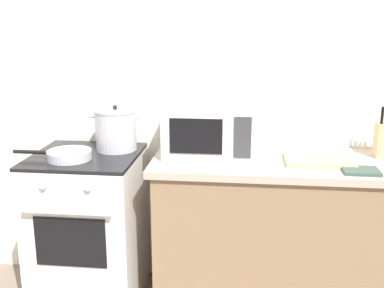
% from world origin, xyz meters
% --- Properties ---
extents(back_wall, '(4.40, 0.10, 2.50)m').
position_xyz_m(back_wall, '(0.30, 0.97, 1.25)').
color(back_wall, silver).
rests_on(back_wall, ground_plane).
extents(lower_cabinet_right, '(1.64, 0.56, 0.88)m').
position_xyz_m(lower_cabinet_right, '(0.90, 0.62, 0.44)').
color(lower_cabinet_right, '#8C7051').
rests_on(lower_cabinet_right, ground_plane).
extents(countertop_right, '(1.70, 0.60, 0.04)m').
position_xyz_m(countertop_right, '(0.90, 0.62, 0.90)').
color(countertop_right, '#ADA393').
rests_on(countertop_right, lower_cabinet_right).
extents(stove, '(0.60, 0.64, 0.92)m').
position_xyz_m(stove, '(-0.35, 0.60, 0.46)').
color(stove, white).
rests_on(stove, ground_plane).
extents(stock_pot, '(0.33, 0.25, 0.27)m').
position_xyz_m(stock_pot, '(-0.20, 0.72, 1.04)').
color(stock_pot, '#B7BAC1').
rests_on(stock_pot, stove).
extents(frying_pan, '(0.44, 0.24, 0.05)m').
position_xyz_m(frying_pan, '(-0.41, 0.50, 0.95)').
color(frying_pan, '#B7BAC1').
rests_on(frying_pan, stove).
extents(microwave, '(0.50, 0.37, 0.30)m').
position_xyz_m(microwave, '(0.36, 0.68, 1.07)').
color(microwave, white).
rests_on(microwave, countertop_right).
extents(cutting_board, '(0.36, 0.26, 0.02)m').
position_xyz_m(cutting_board, '(0.96, 0.60, 0.93)').
color(cutting_board, tan).
rests_on(cutting_board, countertop_right).
extents(oven_mitt, '(0.18, 0.14, 0.02)m').
position_xyz_m(oven_mitt, '(1.14, 0.44, 0.93)').
color(oven_mitt, '#384C42').
rests_on(oven_mitt, countertop_right).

